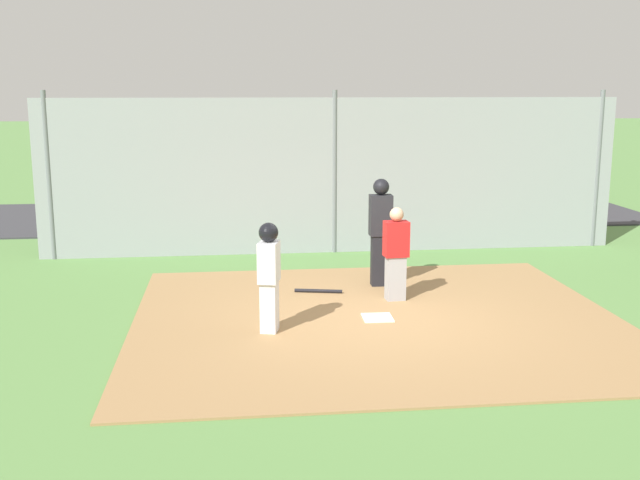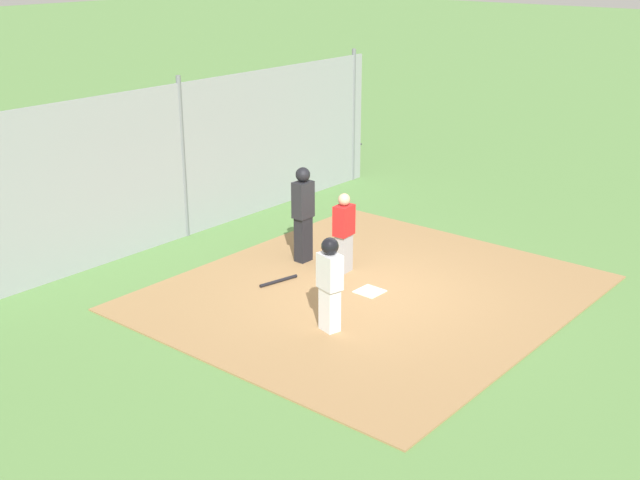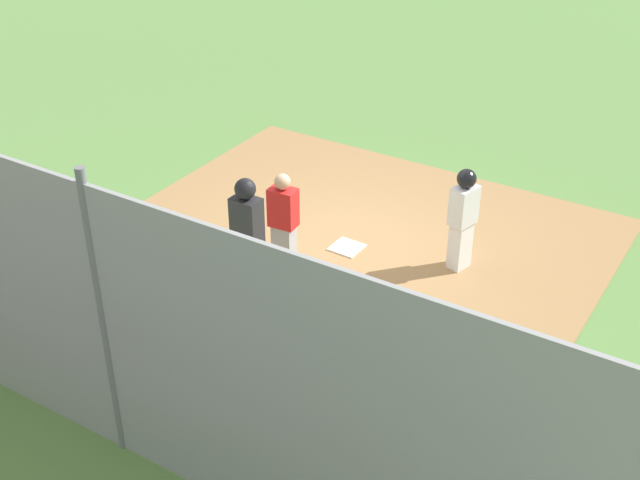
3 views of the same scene
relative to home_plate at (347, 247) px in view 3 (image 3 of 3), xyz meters
name	(u,v)px [view 3 (image 3 of 3)]	position (x,y,z in m)	size (l,w,h in m)	color
ground_plane	(347,250)	(0.00, 0.00, -0.04)	(140.00, 140.00, 0.00)	#5B8947
dirt_infield	(347,249)	(0.00, 0.00, -0.03)	(7.20, 6.40, 0.03)	#9E774C
home_plate	(347,247)	(0.00, 0.00, 0.00)	(0.44, 0.44, 0.02)	white
catcher	(283,222)	(-0.47, -0.96, 0.77)	(0.40, 0.29, 1.51)	#9E9EA3
umpire	(248,239)	(-0.40, -1.89, 0.98)	(0.38, 0.28, 1.86)	black
runner	(463,214)	(1.62, 0.41, 0.86)	(0.35, 0.43, 1.55)	silver
baseball_bat	(335,312)	(0.71, -1.52, 0.02)	(0.06, 0.06, 0.80)	black
backstop_fence	(105,327)	(0.00, -4.79, 1.56)	(12.00, 0.10, 3.35)	#93999E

